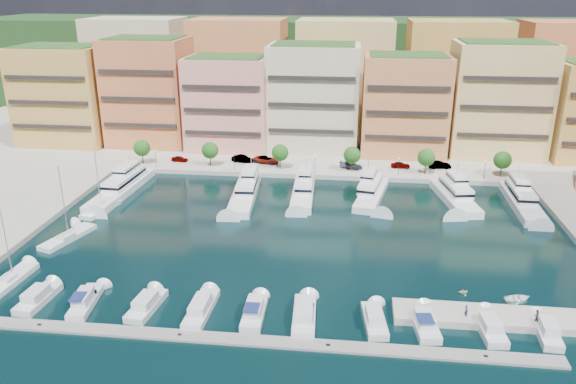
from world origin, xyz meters
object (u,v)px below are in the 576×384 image
Objects in this scene: tree_4 at (426,158)px; yacht_0 at (123,186)px; tree_3 at (352,155)px; yacht_4 at (372,192)px; cruiser_0 at (38,299)px; lamppost_0 at (156,155)px; cruiser_4 at (254,313)px; sailboat_1 at (68,238)px; cruiser_3 at (201,309)px; tree_2 at (280,153)px; car_3 at (351,165)px; yacht_3 at (304,189)px; person_1 at (536,315)px; lamppost_1 at (234,158)px; car_1 at (243,159)px; car_5 at (440,165)px; cruiser_7 at (424,324)px; cruiser_8 at (489,328)px; yacht_5 at (454,194)px; tender_1 at (463,292)px; sailboat_2 at (101,210)px; lamppost_4 at (485,167)px; car_4 at (400,165)px; lamppost_3 at (399,164)px; car_0 at (180,159)px; yacht_6 at (522,199)px; sailboat_0 at (11,280)px; cruiser_6 at (374,321)px; yacht_2 at (246,190)px; lamppost_2 at (315,161)px; tree_5 at (503,160)px; cruiser_9 at (547,332)px; cruiser_2 at (146,306)px; tree_0 at (142,148)px; tender_2 at (518,299)px; person_0 at (466,311)px; cruiser_1 at (85,302)px; cruiser_5 at (304,316)px.

tree_4 reaches higher than yacht_0.
tree_3 is 0.30× the size of yacht_4.
lamppost_0 is at bearing 92.82° from cruiser_0.
yacht_4 is at bearing 70.53° from cruiser_4.
yacht_0 is 23.32m from sailboat_1.
tree_4 is 0.61× the size of cruiser_3.
tree_2 is 1.12× the size of car_3.
yacht_3 is 54.81m from cruiser_0.
person_1 is (64.61, 1.64, 1.23)m from cruiser_0.
lamppost_1 is 0.21× the size of yacht_3.
tree_3 is 1.00× the size of tree_4.
car_1 reaches higher than car_5.
cruiser_4 is (29.48, -0.02, 0.02)m from cruiser_0.
cruiser_8 is at bearing 0.14° from cruiser_7.
yacht_5 is 55.47m from cruiser_4.
tree_3 is 3.96× the size of tender_1.
tree_2 is 40.68m from sailboat_2.
car_4 is at bearing 160.40° from lamppost_4.
lamppost_3 is 0.55× the size of cruiser_8.
sailboat_1 is at bearing 177.17° from car_0.
yacht_6 is 1.57× the size of sailboat_0.
cruiser_0 is 1.00× the size of cruiser_6.
yacht_2 is 57.77m from cruiser_8.
car_3 is at bearing 156.21° from lamppost_3.
car_3 is (46.41, 28.66, 1.42)m from sailboat_2.
lamppost_4 is at bearing 79.37° from cruiser_8.
lamppost_2 is 16.44m from yacht_4.
cruiser_8 is (33.53, -58.08, -4.20)m from tree_2.
tree_5 is at bearing 0.00° from tree_3.
cruiser_4 is (9.22, -43.07, -0.64)m from yacht_2.
lamppost_2 is 0.58× the size of cruiser_9.
cruiser_2 is at bearing -96.84° from yacht_2.
tree_0 reaches higher than tender_1.
cruiser_8 is at bearing -179.97° from cruiser_9.
yacht_6 reaches higher than car_5.
tree_0 reaches higher than lamppost_4.
cruiser_0 is 72.95m from car_3.
cruiser_4 is (-32.08, -45.24, -0.64)m from yacht_5.
tender_2 is 10.22m from person_0.
cruiser_0 is at bearing -180.00° from cruiser_8.
yacht_2 is at bearing -29.11° from tree_0.
sailboat_2 reaches higher than cruiser_1.
lamppost_3 is 0.83× the size of car_3.
cruiser_9 is at bearing -126.94° from car_0.
car_5 is at bearing 16.84° from yacht_0.
yacht_4 is 1.43× the size of sailboat_0.
cruiser_9 is (-8.51, -44.11, -0.66)m from yacht_6.
lamppost_4 reaches higher than cruiser_6.
lamppost_3 is at bearing 74.64° from cruiser_5.
car_5 reaches higher than cruiser_8.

